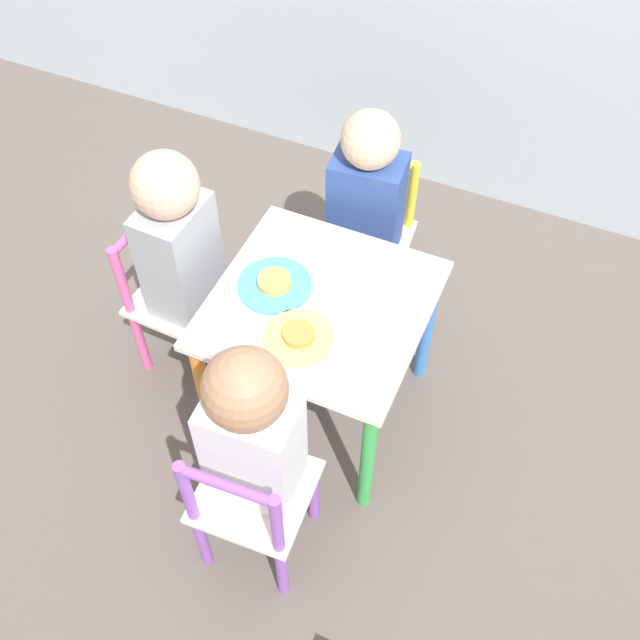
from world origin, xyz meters
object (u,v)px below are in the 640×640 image
object	(u,v)px
child_left	(184,252)
chair_yellow	(367,240)
chair_purple	(252,503)
plate_front	(299,337)
kids_table	(320,322)
child_back	(365,207)
child_front	(256,437)
plate_left	(274,284)
chair_pink	(177,298)

from	to	relation	value
child_left	chair_yellow	bearing A→B (deg)	-36.79
chair_purple	plate_front	size ratio (longest dim) A/B	3.01
kids_table	child_back	distance (m)	0.40
chair_yellow	child_left	world-z (taller)	child_left
child_front	child_left	world-z (taller)	child_left
chair_purple	child_left	bearing A→B (deg)	-51.28
chair_yellow	child_back	world-z (taller)	child_back
child_back	plate_left	distance (m)	0.41
chair_yellow	child_left	xyz separation A→B (m)	(-0.36, -0.44, 0.22)
chair_purple	child_left	world-z (taller)	child_left
chair_yellow	kids_table	bearing A→B (deg)	-90.00
chair_pink	kids_table	bearing A→B (deg)	-90.00
chair_yellow	plate_front	bearing A→B (deg)	-91.13
chair_pink	child_back	distance (m)	0.60
child_back	plate_left	size ratio (longest dim) A/B	3.96
plate_left	child_back	bearing A→B (deg)	77.38
chair_purple	chair_pink	distance (m)	0.68
plate_left	kids_table	bearing A→B (deg)	-0.00
chair_yellow	child_back	distance (m)	0.20
chair_pink	plate_left	distance (m)	0.41
chair_purple	child_left	xyz separation A→B (m)	(-0.42, 0.47, 0.22)
chair_pink	plate_front	size ratio (longest dim) A/B	3.01
chair_yellow	plate_left	distance (m)	0.52
child_left	plate_front	size ratio (longest dim) A/B	4.56
kids_table	chair_pink	xyz separation A→B (m)	(-0.46, 0.02, -0.14)
chair_pink	plate_front	world-z (taller)	chair_pink
plate_front	plate_left	size ratio (longest dim) A/B	0.91
plate_front	plate_left	xyz separation A→B (m)	(-0.12, 0.12, 0.00)
chair_purple	kids_table	bearing A→B (deg)	-90.00
plate_front	plate_left	world-z (taller)	same
plate_front	plate_left	distance (m)	0.18
child_front	plate_left	world-z (taller)	child_front
plate_front	chair_purple	bearing A→B (deg)	-85.61
child_left	plate_left	xyz separation A→B (m)	(0.27, -0.02, 0.01)
child_front	chair_yellow	bearing A→B (deg)	-88.89
child_left	child_back	xyz separation A→B (m)	(0.36, 0.38, -0.03)
kids_table	chair_yellow	bearing A→B (deg)	95.26
child_back	plate_front	world-z (taller)	child_back
plate_left	chair_pink	bearing A→B (deg)	176.98
chair_pink	child_left	xyz separation A→B (m)	(0.06, -0.00, 0.22)
chair_pink	child_left	size ratio (longest dim) A/B	0.66
chair_pink	child_back	bearing A→B (deg)	-45.89
child_back	chair_yellow	bearing A→B (deg)	90.00
chair_yellow	child_front	xyz separation A→B (m)	(0.06, -0.85, 0.21)
kids_table	child_back	world-z (taller)	child_back
chair_purple	plate_left	world-z (taller)	chair_purple
chair_purple	child_left	size ratio (longest dim) A/B	0.66
chair_purple	plate_left	distance (m)	0.53
kids_table	plate_left	size ratio (longest dim) A/B	2.78
chair_purple	chair_pink	world-z (taller)	same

